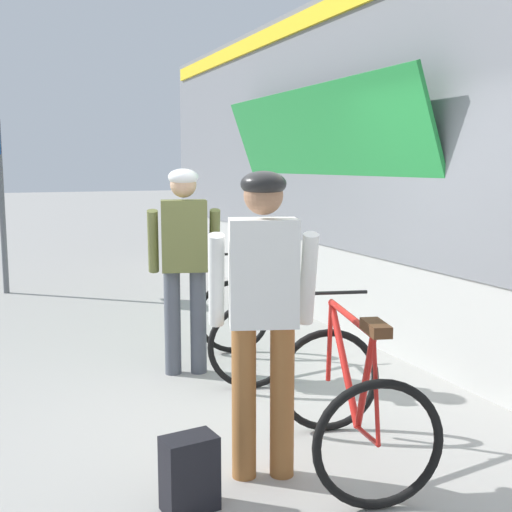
{
  "coord_description": "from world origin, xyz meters",
  "views": [
    {
      "loc": [
        -1.75,
        -4.09,
        1.8
      ],
      "look_at": [
        0.27,
        0.75,
        1.05
      ],
      "focal_mm": 45.26,
      "sensor_mm": 36.0,
      "label": 1
    }
  ],
  "objects_px": {
    "cyclist_near_in_white": "(263,298)",
    "bicycle_far_black": "(242,325)",
    "bicycle_near_red": "(350,401)",
    "cyclist_far_in_olive": "(184,253)",
    "platform_sign_post": "(0,177)",
    "backpack_on_platform": "(190,473)",
    "water_bottle_near_the_bikes": "(275,370)"
  },
  "relations": [
    {
      "from": "backpack_on_platform",
      "to": "water_bottle_near_the_bikes",
      "type": "height_order",
      "value": "backpack_on_platform"
    },
    {
      "from": "bicycle_near_red",
      "to": "backpack_on_platform",
      "type": "xyz_separation_m",
      "value": [
        -1.03,
        -0.11,
        -0.2
      ]
    },
    {
      "from": "cyclist_near_in_white",
      "to": "bicycle_far_black",
      "type": "relative_size",
      "value": 1.47
    },
    {
      "from": "platform_sign_post",
      "to": "cyclist_far_in_olive",
      "type": "bearing_deg",
      "value": -73.05
    },
    {
      "from": "cyclist_near_in_white",
      "to": "water_bottle_near_the_bikes",
      "type": "xyz_separation_m",
      "value": [
        0.73,
        1.44,
        -0.95
      ]
    },
    {
      "from": "backpack_on_platform",
      "to": "platform_sign_post",
      "type": "bearing_deg",
      "value": 88.91
    },
    {
      "from": "cyclist_near_in_white",
      "to": "bicycle_near_red",
      "type": "bearing_deg",
      "value": -9.18
    },
    {
      "from": "bicycle_near_red",
      "to": "backpack_on_platform",
      "type": "height_order",
      "value": "bicycle_near_red"
    },
    {
      "from": "cyclist_far_in_olive",
      "to": "water_bottle_near_the_bikes",
      "type": "bearing_deg",
      "value": -41.14
    },
    {
      "from": "cyclist_near_in_white",
      "to": "bicycle_near_red",
      "type": "height_order",
      "value": "cyclist_near_in_white"
    },
    {
      "from": "water_bottle_near_the_bikes",
      "to": "cyclist_near_in_white",
      "type": "bearing_deg",
      "value": -116.87
    },
    {
      "from": "platform_sign_post",
      "to": "backpack_on_platform",
      "type": "bearing_deg",
      "value": -83.83
    },
    {
      "from": "bicycle_near_red",
      "to": "backpack_on_platform",
      "type": "relative_size",
      "value": 3.03
    },
    {
      "from": "platform_sign_post",
      "to": "cyclist_near_in_white",
      "type": "bearing_deg",
      "value": -79.21
    },
    {
      "from": "cyclist_far_in_olive",
      "to": "bicycle_far_black",
      "type": "distance_m",
      "value": 0.82
    },
    {
      "from": "platform_sign_post",
      "to": "bicycle_near_red",
      "type": "bearing_deg",
      "value": -74.86
    },
    {
      "from": "water_bottle_near_the_bikes",
      "to": "platform_sign_post",
      "type": "xyz_separation_m",
      "value": [
        -1.94,
        4.9,
        1.52
      ]
    },
    {
      "from": "water_bottle_near_the_bikes",
      "to": "platform_sign_post",
      "type": "height_order",
      "value": "platform_sign_post"
    },
    {
      "from": "cyclist_near_in_white",
      "to": "cyclist_far_in_olive",
      "type": "xyz_separation_m",
      "value": [
        0.12,
        1.97,
        0.0
      ]
    },
    {
      "from": "cyclist_far_in_olive",
      "to": "backpack_on_platform",
      "type": "distance_m",
      "value": 2.41
    },
    {
      "from": "cyclist_far_in_olive",
      "to": "platform_sign_post",
      "type": "bearing_deg",
      "value": 106.95
    },
    {
      "from": "water_bottle_near_the_bikes",
      "to": "backpack_on_platform",
      "type": "bearing_deg",
      "value": -126.95
    },
    {
      "from": "water_bottle_near_the_bikes",
      "to": "platform_sign_post",
      "type": "distance_m",
      "value": 5.48
    },
    {
      "from": "water_bottle_near_the_bikes",
      "to": "platform_sign_post",
      "type": "bearing_deg",
      "value": 111.6
    },
    {
      "from": "bicycle_near_red",
      "to": "backpack_on_platform",
      "type": "bearing_deg",
      "value": -173.86
    },
    {
      "from": "cyclist_far_in_olive",
      "to": "platform_sign_post",
      "type": "height_order",
      "value": "platform_sign_post"
    },
    {
      "from": "bicycle_near_red",
      "to": "platform_sign_post",
      "type": "distance_m",
      "value": 6.77
    },
    {
      "from": "cyclist_far_in_olive",
      "to": "backpack_on_platform",
      "type": "bearing_deg",
      "value": -106.05
    },
    {
      "from": "cyclist_near_in_white",
      "to": "water_bottle_near_the_bikes",
      "type": "height_order",
      "value": "cyclist_near_in_white"
    },
    {
      "from": "bicycle_near_red",
      "to": "platform_sign_post",
      "type": "height_order",
      "value": "platform_sign_post"
    },
    {
      "from": "backpack_on_platform",
      "to": "platform_sign_post",
      "type": "height_order",
      "value": "platform_sign_post"
    },
    {
      "from": "backpack_on_platform",
      "to": "platform_sign_post",
      "type": "distance_m",
      "value": 6.72
    }
  ]
}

